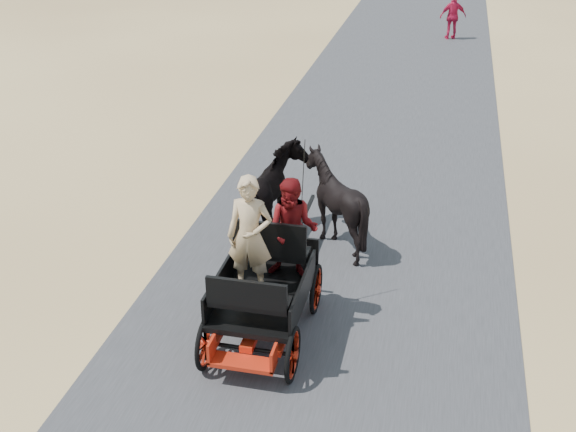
% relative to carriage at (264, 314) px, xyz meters
% --- Properties ---
extents(ground, '(140.00, 140.00, 0.00)m').
position_rel_carriage_xyz_m(ground, '(0.75, 1.66, -0.36)').
color(ground, tan).
extents(road, '(6.00, 140.00, 0.01)m').
position_rel_carriage_xyz_m(road, '(0.75, 1.66, -0.35)').
color(road, '#38383A').
rests_on(road, ground).
extents(carriage, '(1.30, 2.40, 0.72)m').
position_rel_carriage_xyz_m(carriage, '(0.00, 0.00, 0.00)').
color(carriage, black).
rests_on(carriage, ground).
extents(horse_left, '(0.91, 2.01, 1.70)m').
position_rel_carriage_xyz_m(horse_left, '(-0.55, 3.00, 0.49)').
color(horse_left, black).
rests_on(horse_left, ground).
extents(horse_right, '(1.37, 1.54, 1.70)m').
position_rel_carriage_xyz_m(horse_right, '(0.55, 3.00, 0.49)').
color(horse_right, black).
rests_on(horse_right, ground).
extents(driver_man, '(0.66, 0.43, 1.80)m').
position_rel_carriage_xyz_m(driver_man, '(-0.20, 0.05, 1.26)').
color(driver_man, tan).
rests_on(driver_man, carriage).
extents(passenger_woman, '(0.77, 0.60, 1.58)m').
position_rel_carriage_xyz_m(passenger_woman, '(0.30, 0.60, 1.15)').
color(passenger_woman, '#660C0F').
rests_on(passenger_woman, carriage).
extents(pedestrian, '(1.09, 0.70, 1.73)m').
position_rel_carriage_xyz_m(pedestrian, '(2.26, 20.26, 0.50)').
color(pedestrian, '#B6143A').
rests_on(pedestrian, ground).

